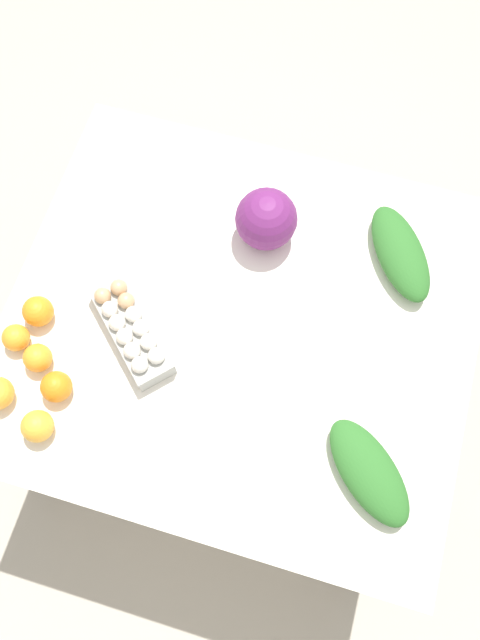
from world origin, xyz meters
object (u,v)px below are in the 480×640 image
greens_bunch_beet_tops (400,253)px  greens_bunch_chard (369,472)px  orange_0 (38,358)px  egg_carton (131,329)px  orange_5 (38,311)px  orange_2 (56,387)px  orange_1 (37,426)px  orange_4 (16,338)px  cabbage_purple (266,219)px

greens_bunch_beet_tops → greens_bunch_chard: size_ratio=1.04×
orange_0 → egg_carton: bearing=34.0°
egg_carton → orange_5: bearing=48.6°
egg_carton → orange_2: size_ratio=3.62×
orange_1 → orange_5: same height
egg_carton → orange_4: bearing=64.1°
orange_1 → orange_4: size_ratio=1.13×
egg_carton → orange_1: (-0.13, -0.29, -0.01)m
orange_0 → orange_4: (-0.07, 0.03, -0.00)m
orange_5 → orange_0: bearing=-68.4°
orange_2 → orange_5: (-0.12, 0.17, 0.00)m
greens_bunch_chard → orange_4: size_ratio=3.99×
egg_carton → orange_0: (-0.20, -0.13, -0.01)m
greens_bunch_chard → orange_2: bearing=-178.9°
cabbage_purple → egg_carton: cabbage_purple is taller
greens_bunch_beet_tops → orange_2: orange_2 is taller
cabbage_purple → orange_2: cabbage_purple is taller
greens_bunch_chard → orange_5: orange_5 is taller
cabbage_purple → orange_0: bearing=-131.3°
orange_0 → orange_4: 0.08m
cabbage_purple → egg_carton: 0.45m
egg_carton → orange_4: egg_carton is taller
greens_bunch_chard → orange_5: bearing=170.2°
orange_4 → cabbage_purple: bearing=42.4°
cabbage_purple → orange_4: (-0.51, -0.47, -0.05)m
greens_bunch_chard → orange_2: orange_2 is taller
orange_2 → orange_1: bearing=-93.8°
orange_0 → orange_2: (0.07, -0.06, 0.00)m
orange_0 → orange_2: orange_2 is taller
greens_bunch_beet_tops → orange_0: (-0.80, -0.53, -0.00)m
egg_carton → greens_bunch_chard: (0.64, -0.17, -0.01)m
orange_4 → greens_bunch_beet_tops: bearing=29.6°
orange_0 → orange_1: size_ratio=0.92×
orange_4 → egg_carton: bearing=20.2°
orange_0 → orange_4: size_ratio=1.04×
egg_carton → orange_1: 0.32m
cabbage_purple → orange_0: cabbage_purple is taller
greens_bunch_chard → cabbage_purple: bearing=126.2°
greens_bunch_chard → orange_2: (-0.77, -0.01, 0.00)m
cabbage_purple → greens_bunch_chard: (0.40, -0.54, -0.05)m
greens_bunch_beet_tops → orange_0: 0.96m
orange_2 → orange_4: orange_2 is taller
cabbage_purple → orange_5: (-0.49, -0.39, -0.04)m
greens_bunch_beet_tops → orange_4: greens_bunch_beet_tops is taller
orange_5 → egg_carton: bearing=4.7°
greens_bunch_beet_tops → orange_0: size_ratio=4.00×
egg_carton → greens_bunch_chard: egg_carton is taller
cabbage_purple → egg_carton: size_ratio=0.59×
cabbage_purple → greens_bunch_chard: cabbage_purple is taller
greens_bunch_chard → orange_0: size_ratio=3.83×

